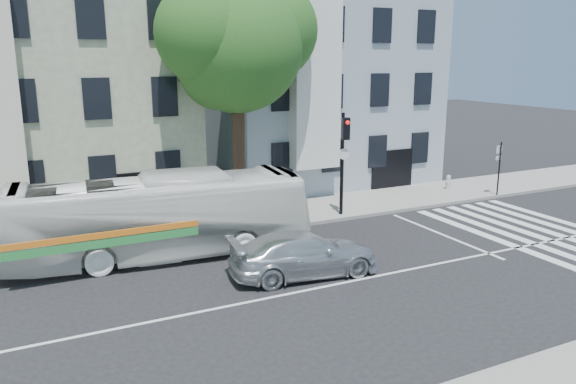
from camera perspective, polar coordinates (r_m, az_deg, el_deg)
ground at (r=18.21m, az=5.07°, el=-9.31°), size 120.00×120.00×0.00m
sidewalk_far at (r=24.97m, az=-4.46°, el=-2.73°), size 80.00×4.00×0.15m
building_left at (r=29.40m, az=-22.96°, el=9.46°), size 12.00×10.00×11.00m
building_right at (r=33.32m, az=2.20°, el=10.87°), size 12.00×10.00×11.00m
street_tree at (r=24.69m, az=-5.33°, el=15.29°), size 7.30×5.90×11.10m
bus at (r=20.54m, az=-13.14°, el=-2.47°), size 3.52×11.06×3.03m
sedan at (r=18.65m, az=1.63°, el=-6.32°), size 2.57×5.18×1.45m
hedge at (r=22.37m, az=-10.12°, el=-3.71°), size 8.14×4.13×0.70m
traffic_signal at (r=24.77m, az=5.67°, el=4.16°), size 0.49×0.55×4.71m
fire_hydrant at (r=31.30m, az=15.97°, el=1.01°), size 0.43×0.25×0.77m
far_sign_pole at (r=30.48m, az=20.65°, el=2.87°), size 0.48×0.23×2.73m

